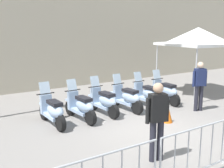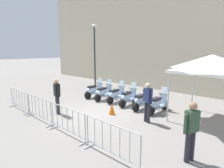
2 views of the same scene
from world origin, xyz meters
name	(u,v)px [view 1 (image 1 of 2)]	position (x,y,z in m)	size (l,w,h in m)	color
ground_plane	(156,130)	(0.00, 0.00, 0.00)	(120.00, 120.00, 0.00)	gray
motorcycle_0	(53,111)	(-2.47, 1.77, 0.45)	(0.59, 1.72, 1.24)	black
motorcycle_1	(81,106)	(-1.55, 1.83, 0.45)	(0.63, 1.72, 1.24)	black
motorcycle_2	(104,101)	(-0.64, 2.04, 0.45)	(0.61, 1.72, 1.24)	black
motorcycle_3	(127,98)	(0.28, 2.09, 0.45)	(0.63, 1.72, 1.24)	black
motorcycle_4	(148,95)	(1.20, 2.14, 0.45)	(0.60, 1.72, 1.24)	black
motorcycle_5	(165,92)	(2.10, 2.24, 0.45)	(0.56, 1.72, 1.24)	black
barrier_segment_1	(200,153)	(-0.85, -2.46, 0.52)	(2.05, 0.61, 1.07)	#B2B5B7
officer_near_row_end	(157,117)	(-1.12, -1.47, 0.98)	(0.55, 0.27, 1.73)	#23232D
officer_mid_plaza	(199,83)	(2.49, 0.89, 0.98)	(0.54, 0.30, 1.73)	#23232D
canopy_tent	(198,37)	(4.23, 2.83, 2.52)	(2.69, 2.69, 2.91)	silver
traffic_cone	(168,114)	(0.74, 0.42, 0.28)	(0.32, 0.32, 0.55)	orange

